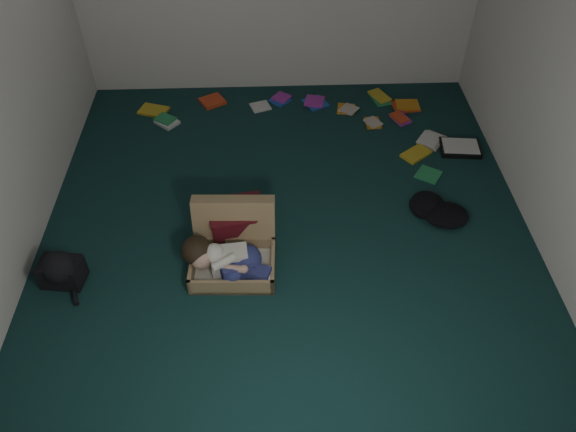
{
  "coord_description": "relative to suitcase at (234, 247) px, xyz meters",
  "views": [
    {
      "loc": [
        -0.12,
        -3.17,
        3.34
      ],
      "look_at": [
        0.0,
        -0.15,
        0.35
      ],
      "focal_mm": 35.0,
      "sensor_mm": 36.0,
      "label": 1
    }
  ],
  "objects": [
    {
      "name": "wall_front",
      "position": [
        0.42,
        -1.99,
        1.16
      ],
      "size": [
        4.5,
        0.0,
        4.5
      ],
      "primitive_type": "plane",
      "rotation": [
        -1.57,
        0.0,
        0.0
      ],
      "color": "white",
      "rests_on": "ground"
    },
    {
      "name": "paper_tray",
      "position": [
        2.12,
        1.3,
        -0.11
      ],
      "size": [
        0.4,
        0.32,
        0.05
      ],
      "rotation": [
        0.0,
        0.0,
        -0.1
      ],
      "color": "black",
      "rests_on": "floor"
    },
    {
      "name": "person",
      "position": [
        -0.05,
        -0.16,
        0.04
      ],
      "size": [
        0.69,
        0.35,
        0.29
      ],
      "rotation": [
        0.0,
        0.0,
        -0.04
      ],
      "color": "silver",
      "rests_on": "suitcase"
    },
    {
      "name": "clothing_pile",
      "position": [
        1.65,
        0.42,
        -0.08
      ],
      "size": [
        0.47,
        0.43,
        0.12
      ],
      "primitive_type": null,
      "rotation": [
        0.0,
        0.0,
        -0.33
      ],
      "color": "black",
      "rests_on": "floor"
    },
    {
      "name": "book_scatter",
      "position": [
        0.87,
        1.86,
        -0.13
      ],
      "size": [
        3.0,
        1.55,
        0.02
      ],
      "color": "gold",
      "rests_on": "floor"
    },
    {
      "name": "floor",
      "position": [
        0.42,
        0.26,
        -0.14
      ],
      "size": [
        4.5,
        4.5,
        0.0
      ],
      "primitive_type": "plane",
      "color": "#102E2D",
      "rests_on": "ground"
    },
    {
      "name": "backpack",
      "position": [
        -1.28,
        -0.17,
        -0.03
      ],
      "size": [
        0.42,
        0.35,
        0.23
      ],
      "primitive_type": null,
      "rotation": [
        0.0,
        0.0,
        -0.14
      ],
      "color": "black",
      "rests_on": "floor"
    },
    {
      "name": "suitcase",
      "position": [
        0.0,
        0.0,
        0.0
      ],
      "size": [
        0.66,
        0.65,
        0.47
      ],
      "rotation": [
        0.0,
        0.0,
        -0.04
      ],
      "color": "#A08458",
      "rests_on": "floor"
    },
    {
      "name": "maroon_bin",
      "position": [
        0.02,
        0.26,
        0.01
      ],
      "size": [
        0.49,
        0.42,
        0.3
      ],
      "rotation": [
        0.0,
        0.0,
        0.18
      ],
      "color": "#4F1017",
      "rests_on": "floor"
    }
  ]
}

